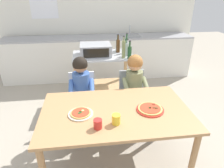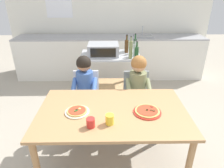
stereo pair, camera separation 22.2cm
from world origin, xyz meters
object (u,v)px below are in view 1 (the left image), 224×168
Objects in this scene: dining_chair_left at (83,97)px; pizza_plate_cream at (81,113)px; bottle_clear_vinegar at (118,46)px; bottle_slim_sauce at (127,49)px; child_in_olive_shirt at (135,85)px; dining_chair_right at (132,95)px; child_in_blue_striped_shirt at (82,88)px; drinking_cup_red at (98,124)px; kitchen_island_cart at (103,71)px; drinking_cup_yellow at (116,119)px; bottle_brown_beer at (127,45)px; dining_table at (116,117)px; bottle_dark_olive_oil at (124,49)px; pizza_plate_red_rimmed at (150,109)px; bottle_squat_spirits at (130,52)px; bottle_tall_green_wine at (118,45)px; toaster_oven at (96,50)px.

dining_chair_left is 3.34× the size of pizza_plate_cream.
bottle_slim_sauce is at bearing -58.54° from bottle_clear_vinegar.
child_in_olive_shirt is at bearing -11.49° from dining_chair_left.
dining_chair_right is (0.69, -0.03, 0.00)m from dining_chair_left.
drinking_cup_red is (0.15, -0.89, 0.09)m from child_in_blue_striped_shirt.
kitchen_island_cart is 10.05× the size of drinking_cup_yellow.
bottle_brown_beer reaches higher than dining_table.
dining_chair_left is at bearing 177.92° from dining_chair_right.
dining_chair_left is 0.74m from child_in_olive_shirt.
bottle_slim_sauce is 0.25× the size of child_in_blue_striped_shirt.
bottle_dark_olive_oil is 1.30m from pizza_plate_red_rimmed.
child_in_olive_shirt is at bearing -94.04° from bottle_squat_spirits.
bottle_squat_spirits is (0.09, -0.03, -0.04)m from bottle_dark_olive_oil.
child_in_blue_striped_shirt is at bearing 99.74° from drinking_cup_red.
dining_chair_left is (-0.74, -0.45, -0.49)m from bottle_squat_spirits.
bottle_brown_beer is 3.70× the size of drinking_cup_red.
bottle_squat_spirits is (0.01, -0.15, -0.00)m from bottle_slim_sauce.
bottle_squat_spirits is at bearing 72.19° from dining_table.
dining_chair_right is at bearing -94.03° from bottle_brown_beer.
bottle_brown_beer reaches higher than child_in_blue_striped_shirt.
dining_chair_left is (-0.63, -0.88, -0.49)m from bottle_tall_green_wine.
drinking_cup_yellow is at bearing -71.66° from dining_chair_left.
drinking_cup_yellow reaches higher than dining_chair_left.
drinking_cup_red is at bearing -56.16° from pizza_plate_cream.
bottle_dark_olive_oil reaches higher than toaster_oven.
pizza_plate_cream is 2.53× the size of drinking_cup_yellow.
bottle_slim_sauce is 0.17× the size of dining_table.
bottle_squat_spirits is 1.30m from dining_table.
bottle_clear_vinegar is at bearing 68.70° from pizza_plate_cream.
child_in_blue_striped_shirt is at bearing 119.13° from dining_table.
toaster_oven is at bearing 94.76° from dining_table.
dining_chair_left is 9.32× the size of drinking_cup_red.
kitchen_island_cart is 3.22× the size of bottle_clear_vinegar.
child_in_blue_striped_shirt reaches higher than kitchen_island_cart.
toaster_oven is 1.47m from dining_table.
toaster_oven is 1.86× the size of bottle_slim_sauce.
child_in_olive_shirt reaches higher than drinking_cup_yellow.
pizza_plate_cream is 0.28m from drinking_cup_red.
dining_chair_left is at bearing -140.55° from bottle_slim_sauce.
bottle_clear_vinegar reaches higher than drinking_cup_yellow.
bottle_clear_vinegar is 0.28× the size of child_in_blue_striped_shirt.
bottle_brown_beer reaches higher than toaster_oven.
dining_table is 0.70m from child_in_olive_shirt.
bottle_dark_olive_oil is 1.41× the size of pizza_plate_cream.
bottle_tall_green_wine reaches higher than child_in_olive_shirt.
bottle_tall_green_wine is 0.18m from bottle_brown_beer.
pizza_plate_cream is at bearing -132.59° from dining_chair_right.
bottle_dark_olive_oil is (0.02, -0.40, 0.03)m from bottle_tall_green_wine.
drinking_cup_yellow is (-0.37, -0.83, 0.08)m from child_in_olive_shirt.
dining_table is 0.36m from pizza_plate_red_rimmed.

